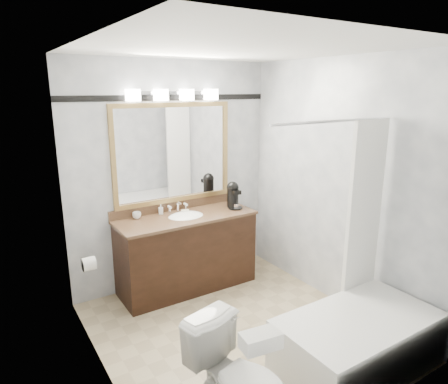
# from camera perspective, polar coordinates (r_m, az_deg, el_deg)

# --- Properties ---
(room) EXTENTS (2.42, 2.62, 2.52)m
(room) POSITION_cam_1_polar(r_m,az_deg,el_deg) (3.42, 2.16, -1.46)
(room) COLOR tan
(room) RESTS_ON ground
(vanity) EXTENTS (1.53, 0.58, 0.97)m
(vanity) POSITION_cam_1_polar(r_m,az_deg,el_deg) (4.52, -5.35, -8.33)
(vanity) COLOR black
(vanity) RESTS_ON ground
(mirror) EXTENTS (1.40, 0.04, 1.10)m
(mirror) POSITION_cam_1_polar(r_m,az_deg,el_deg) (4.46, -7.25, 5.49)
(mirror) COLOR #AB884D
(mirror) RESTS_ON room
(vanity_light_bar) EXTENTS (1.02, 0.14, 0.12)m
(vanity_light_bar) POSITION_cam_1_polar(r_m,az_deg,el_deg) (4.35, -7.20, 13.66)
(vanity_light_bar) COLOR silver
(vanity_light_bar) RESTS_ON room
(accent_stripe) EXTENTS (2.40, 0.01, 0.06)m
(accent_stripe) POSITION_cam_1_polar(r_m,az_deg,el_deg) (4.41, -7.56, 13.22)
(accent_stripe) COLOR black
(accent_stripe) RESTS_ON room
(bathtub) EXTENTS (1.30, 0.75, 1.96)m
(bathtub) POSITION_cam_1_polar(r_m,az_deg,el_deg) (3.57, 18.56, -18.63)
(bathtub) COLOR white
(bathtub) RESTS_ON ground
(tp_roll) EXTENTS (0.11, 0.12, 0.12)m
(tp_roll) POSITION_cam_1_polar(r_m,az_deg,el_deg) (3.75, -18.76, -9.70)
(tp_roll) COLOR white
(tp_roll) RESTS_ON room
(toilet) EXTENTS (0.57, 0.80, 0.74)m
(toilet) POSITION_cam_1_polar(r_m,az_deg,el_deg) (2.84, 2.34, -25.37)
(toilet) COLOR white
(toilet) RESTS_ON ground
(tissue_box) EXTENTS (0.25, 0.16, 0.10)m
(tissue_box) POSITION_cam_1_polar(r_m,az_deg,el_deg) (2.46, 5.28, -20.35)
(tissue_box) COLOR white
(tissue_box) RESTS_ON toilet
(coffee_maker) EXTENTS (0.16, 0.20, 0.31)m
(coffee_maker) POSITION_cam_1_polar(r_m,az_deg,el_deg) (4.60, 1.30, -0.35)
(coffee_maker) COLOR black
(coffee_maker) RESTS_ON vanity
(cup_left) EXTENTS (0.11, 0.11, 0.07)m
(cup_left) POSITION_cam_1_polar(r_m,az_deg,el_deg) (4.35, -12.35, -3.28)
(cup_left) COLOR white
(cup_left) RESTS_ON vanity
(soap_bottle_a) EXTENTS (0.06, 0.06, 0.11)m
(soap_bottle_a) POSITION_cam_1_polar(r_m,az_deg,el_deg) (4.45, -9.02, -2.46)
(soap_bottle_a) COLOR white
(soap_bottle_a) RESTS_ON vanity
(soap_bar) EXTENTS (0.10, 0.08, 0.03)m
(soap_bar) POSITION_cam_1_polar(r_m,az_deg,el_deg) (4.49, -5.59, -2.74)
(soap_bar) COLOR beige
(soap_bar) RESTS_ON vanity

